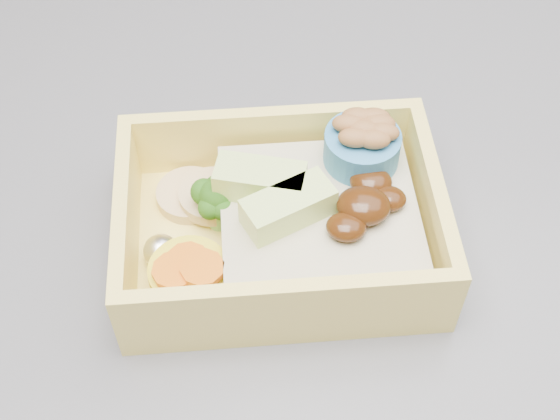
{
  "coord_description": "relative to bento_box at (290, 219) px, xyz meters",
  "views": [
    {
      "loc": [
        -0.03,
        -0.24,
        1.3
      ],
      "look_at": [
        -0.06,
        0.03,
        0.96
      ],
      "focal_mm": 50.0,
      "sensor_mm": 36.0,
      "label": 1
    }
  ],
  "objects": [
    {
      "name": "bento_box",
      "position": [
        0.0,
        0.0,
        0.0
      ],
      "size": [
        0.2,
        0.16,
        0.07
      ],
      "rotation": [
        0.0,
        0.0,
        0.17
      ],
      "color": "#FFE469",
      "rests_on": "island"
    }
  ]
}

